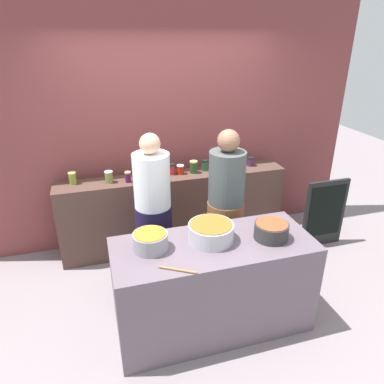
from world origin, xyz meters
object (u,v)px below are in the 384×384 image
object	(u,v)px
preserve_jar_2	(128,177)
preserve_jar_6	(194,167)
preserve_jar_5	(180,169)
preserve_jar_9	(250,161)
cook_with_tongs	(154,219)
chalkboard_sign	(324,213)
cooking_pot_right	(271,231)
cook_in_cap	(225,215)
preserve_jar_4	(171,169)
wooden_spoon	(178,270)
preserve_jar_3	(155,174)
cooking_pot_left	(150,241)
preserve_jar_7	(205,165)
preserve_jar_1	(109,177)
preserve_jar_0	(72,178)
cooking_pot_center	(211,232)
preserve_jar_8	(222,166)

from	to	relation	value
preserve_jar_2	preserve_jar_6	xyz separation A→B (m)	(0.78, 0.07, 0.01)
preserve_jar_5	preserve_jar_9	xyz separation A→B (m)	(0.91, 0.03, 0.00)
preserve_jar_9	cook_with_tongs	size ratio (longest dim) A/B	0.07
cook_with_tongs	chalkboard_sign	size ratio (longest dim) A/B	1.87
cooking_pot_right	cook_in_cap	bearing A→B (deg)	99.99
cooking_pot_right	preserve_jar_4	bearing A→B (deg)	108.97
wooden_spoon	cook_in_cap	xyz separation A→B (m)	(0.75, 0.94, -0.14)
preserve_jar_3	preserve_jar_9	size ratio (longest dim) A/B	1.04
preserve_jar_4	cook_with_tongs	xyz separation A→B (m)	(-0.34, -0.66, -0.27)
cook_in_cap	preserve_jar_2	bearing A→B (deg)	142.91
cooking_pot_left	preserve_jar_6	bearing A→B (deg)	60.47
preserve_jar_7	chalkboard_sign	distance (m)	1.58
preserve_jar_7	preserve_jar_1	bearing A→B (deg)	-177.09
wooden_spoon	preserve_jar_3	bearing A→B (deg)	84.59
preserve_jar_3	wooden_spoon	distance (m)	1.64
preserve_jar_3	preserve_jar_4	xyz separation A→B (m)	(0.20, 0.09, 0.01)
preserve_jar_0	cooking_pot_center	world-z (taller)	preserve_jar_0
preserve_jar_1	wooden_spoon	world-z (taller)	preserve_jar_1
cook_in_cap	preserve_jar_9	bearing A→B (deg)	51.19
preserve_jar_3	cooking_pot_left	bearing A→B (deg)	-102.78
preserve_jar_6	preserve_jar_8	bearing A→B (deg)	-6.31
preserve_jar_7	preserve_jar_3	bearing A→B (deg)	-171.13
preserve_jar_4	preserve_jar_5	bearing A→B (deg)	-11.50
preserve_jar_6	wooden_spoon	bearing A→B (deg)	-110.33
preserve_jar_3	preserve_jar_4	distance (m)	0.22
preserve_jar_7	cooking_pot_right	xyz separation A→B (m)	(0.09, -1.51, -0.07)
preserve_jar_0	cooking_pot_right	bearing A→B (deg)	-43.29
preserve_jar_6	chalkboard_sign	xyz separation A→B (m)	(1.51, -0.54, -0.57)
cooking_pot_left	cooking_pot_right	size ratio (longest dim) A/B	0.98
preserve_jar_1	preserve_jar_9	distance (m)	1.73
preserve_jar_5	chalkboard_sign	world-z (taller)	preserve_jar_5
preserve_jar_9	cooking_pot_left	xyz separation A→B (m)	(-1.51, -1.38, -0.05)
preserve_jar_3	cooking_pot_right	xyz separation A→B (m)	(0.72, -1.41, -0.06)
preserve_jar_0	cooking_pot_right	size ratio (longest dim) A/B	0.46
preserve_jar_2	preserve_jar_6	bearing A→B (deg)	4.83
preserve_jar_3	cooking_pot_center	xyz separation A→B (m)	(0.22, -1.30, -0.05)
cooking_pot_left	preserve_jar_5	bearing A→B (deg)	65.95
cooking_pot_left	cooking_pot_right	xyz separation A→B (m)	(1.01, -0.12, -0.00)
cooking_pot_right	cook_with_tongs	size ratio (longest dim) A/B	0.18
preserve_jar_9	cooking_pot_center	world-z (taller)	preserve_jar_9
preserve_jar_9	cook_in_cap	bearing A→B (deg)	-128.81
cooking_pot_left	cooking_pot_right	distance (m)	1.02
preserve_jar_4	cook_in_cap	bearing A→B (deg)	-63.44
chalkboard_sign	cooking_pot_left	bearing A→B (deg)	-160.42
preserve_jar_3	chalkboard_sign	xyz separation A→B (m)	(1.98, -0.48, -0.55)
preserve_jar_5	cooking_pot_right	distance (m)	1.53
cooking_pot_left	chalkboard_sign	bearing A→B (deg)	19.58
preserve_jar_0	preserve_jar_4	world-z (taller)	preserve_jar_0
preserve_jar_6	cooking_pot_center	size ratio (longest dim) A/B	0.38
preserve_jar_8	preserve_jar_9	distance (m)	0.41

